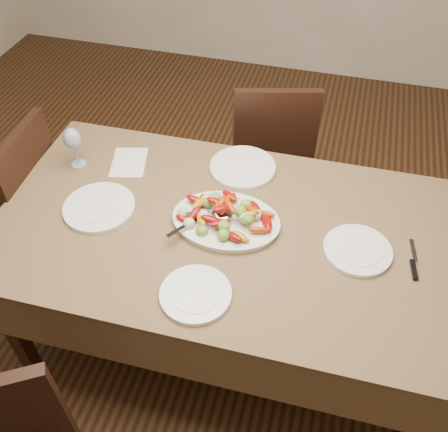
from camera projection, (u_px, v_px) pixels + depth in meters
floor at (165, 374)px, 2.35m from camera, size 6.00×6.00×0.00m
dining_table at (224, 285)px, 2.24m from camera, size 1.85×1.06×0.76m
chair_far at (270, 147)px, 2.80m from camera, size 0.51×0.51×0.95m
chair_left at (8, 210)px, 2.45m from camera, size 0.45×0.45×0.95m
serving_platter at (226, 222)px, 1.98m from camera, size 0.42×0.32×0.02m
roasted_vegetables at (226, 212)px, 1.94m from camera, size 0.35×0.24×0.09m
serving_spoon at (207, 219)px, 1.94m from camera, size 0.27×0.19×0.03m
plate_left at (99, 207)px, 2.04m from camera, size 0.29×0.29×0.02m
plate_right at (357, 250)px, 1.88m from camera, size 0.26×0.26×0.02m
plate_far at (243, 167)px, 2.22m from camera, size 0.29×0.29×0.02m
plate_near at (196, 294)px, 1.73m from camera, size 0.25×0.25×0.02m
wine_glass at (74, 146)px, 2.17m from camera, size 0.08×0.08×0.20m
menu_card at (129, 162)px, 2.26m from camera, size 0.20×0.24×0.00m
table_knife at (413, 261)px, 1.84m from camera, size 0.05×0.20×0.01m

